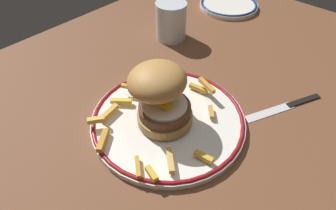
{
  "coord_description": "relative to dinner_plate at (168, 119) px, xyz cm",
  "views": [
    {
      "loc": [
        -33.19,
        -22.48,
        40.79
      ],
      "look_at": [
        -5.21,
        2.94,
        4.6
      ],
      "focal_mm": 30.91,
      "sensor_mm": 36.0,
      "label": 1
    }
  ],
  "objects": [
    {
      "name": "dinner_plate",
      "position": [
        0.0,
        0.0,
        0.0
      ],
      "size": [
        29.17,
        29.17,
        1.6
      ],
      "color": "white",
      "rests_on": "ground_plane"
    },
    {
      "name": "ground_plane",
      "position": [
        5.21,
        -2.94,
        -2.84
      ],
      "size": [
        126.67,
        103.29,
        4.0
      ],
      "primitive_type": "cube",
      "color": "brown"
    },
    {
      "name": "water_glass",
      "position": [
        23.73,
        20.52,
        3.41
      ],
      "size": [
        7.99,
        7.99,
        9.6
      ],
      "color": "silver",
      "rests_on": "ground_plane"
    },
    {
      "name": "burger",
      "position": [
        -1.02,
        0.94,
        6.57
      ],
      "size": [
        13.69,
        13.89,
        11.45
      ],
      "color": "#B38544",
      "rests_on": "dinner_plate"
    },
    {
      "name": "knife",
      "position": [
        20.04,
        -15.23,
        -0.58
      ],
      "size": [
        16.94,
        8.99,
        0.7
      ],
      "color": "black",
      "rests_on": "ground_plane"
    },
    {
      "name": "fries_pile",
      "position": [
        -2.0,
        2.05,
        1.71
      ],
      "size": [
        25.81,
        24.24,
        2.94
      ],
      "color": "gold",
      "rests_on": "dinner_plate"
    },
    {
      "name": "side_plate",
      "position": [
        49.39,
        19.14,
        -0.0
      ],
      "size": [
        17.98,
        17.98,
        1.6
      ],
      "color": "white",
      "rests_on": "ground_plane"
    }
  ]
}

